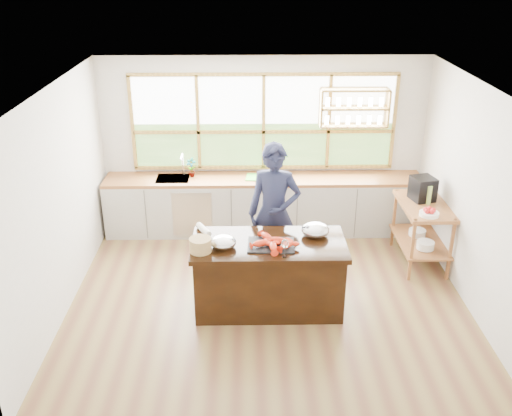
{
  "coord_description": "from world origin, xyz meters",
  "views": [
    {
      "loc": [
        -0.25,
        -6.24,
        4.08
      ],
      "look_at": [
        -0.15,
        0.15,
        1.2
      ],
      "focal_mm": 40.0,
      "sensor_mm": 36.0,
      "label": 1
    }
  ],
  "objects_px": {
    "island": "(269,275)",
    "wicker_basket": "(200,245)",
    "espresso_machine": "(423,189)",
    "cook": "(274,213)"
  },
  "relations": [
    {
      "from": "espresso_machine",
      "to": "wicker_basket",
      "type": "bearing_deg",
      "value": -168.28
    },
    {
      "from": "island",
      "to": "wicker_basket",
      "type": "relative_size",
      "value": 7.16
    },
    {
      "from": "island",
      "to": "espresso_machine",
      "type": "relative_size",
      "value": 5.58
    },
    {
      "from": "cook",
      "to": "espresso_machine",
      "type": "xyz_separation_m",
      "value": [
        2.09,
        0.53,
        0.12
      ]
    },
    {
      "from": "espresso_machine",
      "to": "wicker_basket",
      "type": "height_order",
      "value": "espresso_machine"
    },
    {
      "from": "cook",
      "to": "espresso_machine",
      "type": "height_order",
      "value": "cook"
    },
    {
      "from": "island",
      "to": "espresso_machine",
      "type": "bearing_deg",
      "value": 29.94
    },
    {
      "from": "wicker_basket",
      "to": "espresso_machine",
      "type": "bearing_deg",
      "value": 26.12
    },
    {
      "from": "espresso_machine",
      "to": "wicker_basket",
      "type": "xyz_separation_m",
      "value": [
        -2.99,
        -1.47,
        -0.08
      ]
    },
    {
      "from": "espresso_machine",
      "to": "island",
      "type": "bearing_deg",
      "value": -164.47
    }
  ]
}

